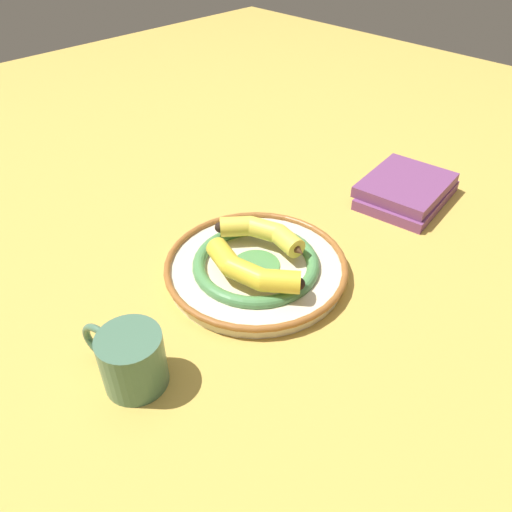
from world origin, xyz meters
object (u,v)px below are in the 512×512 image
object	(u,v)px
decorative_bowl	(256,266)
banana_a	(248,269)
banana_b	(264,233)
book_stack	(407,190)
coffee_mug	(131,359)

from	to	relation	value
decorative_bowl	banana_a	bearing A→B (deg)	120.13
banana_b	book_stack	size ratio (longest dim) A/B	0.75
decorative_bowl	coffee_mug	world-z (taller)	coffee_mug
banana_a	coffee_mug	bearing A→B (deg)	-96.92
decorative_bowl	book_stack	bearing A→B (deg)	-97.05
banana_b	coffee_mug	world-z (taller)	coffee_mug
decorative_bowl	banana_b	distance (m)	0.06
banana_b	book_stack	distance (m)	0.35
coffee_mug	banana_b	bearing A→B (deg)	-91.26
decorative_bowl	coffee_mug	size ratio (longest dim) A/B	2.34
banana_b	book_stack	xyz separation A→B (m)	(-0.07, -0.34, -0.03)
decorative_bowl	book_stack	size ratio (longest dim) A/B	1.39
banana_a	book_stack	xyz separation A→B (m)	(-0.02, -0.43, -0.03)
decorative_bowl	banana_a	world-z (taller)	banana_a
decorative_bowl	book_stack	xyz separation A→B (m)	(-0.05, -0.39, 0.01)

